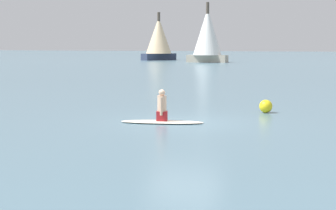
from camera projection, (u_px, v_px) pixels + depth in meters
name	position (u px, v px, depth m)	size (l,w,h in m)	color
ground_plane	(184.00, 123.00, 17.57)	(400.00, 400.00, 0.00)	slate
surfboard	(162.00, 122.00, 17.46)	(2.82, 0.74, 0.08)	silver
person_paddler	(162.00, 107.00, 17.40)	(0.41, 0.47, 1.06)	#A51E23
sailboat_center_horizon	(159.00, 37.00, 90.16)	(6.12, 6.46, 8.28)	#2D3851
sailboat_far_right	(207.00, 34.00, 78.23)	(6.17, 4.36, 9.02)	#B2A893
buoy_marker	(266.00, 106.00, 20.07)	(0.51, 0.51, 0.51)	yellow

